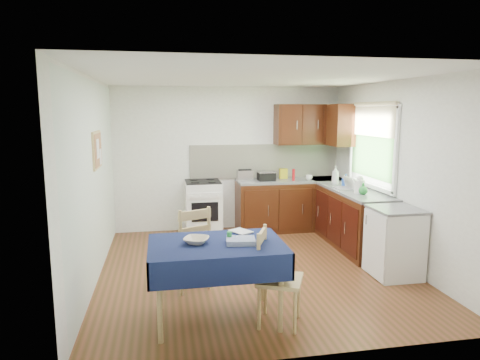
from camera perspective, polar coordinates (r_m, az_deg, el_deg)
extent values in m
plane|color=#4B3114|center=(5.83, 1.89, -11.76)|extent=(4.20, 4.20, 0.00)
cube|color=white|center=(5.46, 2.03, 13.55)|extent=(4.00, 4.20, 0.02)
cube|color=silver|center=(7.56, -1.46, 2.84)|extent=(4.00, 0.02, 2.50)
cube|color=silver|center=(3.53, 9.33, -4.61)|extent=(4.00, 0.02, 2.50)
cube|color=silver|center=(5.45, -19.06, -0.13)|extent=(0.02, 4.20, 2.50)
cube|color=silver|center=(6.25, 20.18, 0.95)|extent=(0.02, 4.20, 2.50)
cube|color=black|center=(7.64, 6.74, -3.39)|extent=(1.90, 0.60, 0.86)
cube|color=black|center=(6.83, 14.85, -5.15)|extent=(0.60, 1.70, 0.86)
cube|color=slate|center=(7.55, 6.80, -0.06)|extent=(1.90, 0.60, 0.04)
cube|color=slate|center=(6.73, 15.00, -1.44)|extent=(0.60, 1.70, 0.04)
cube|color=slate|center=(7.77, 11.38, 0.08)|extent=(0.60, 0.60, 0.04)
cube|color=white|center=(7.68, 3.36, 2.55)|extent=(2.70, 0.02, 0.60)
cube|color=black|center=(7.69, 9.17, 7.32)|extent=(1.20, 0.35, 0.70)
cube|color=black|center=(7.45, 13.38, 7.14)|extent=(0.35, 0.50, 0.70)
cube|color=white|center=(7.33, -4.94, -3.73)|extent=(0.60, 0.60, 0.90)
cube|color=black|center=(7.25, -4.99, -0.22)|extent=(0.58, 0.58, 0.02)
cube|color=black|center=(7.04, -4.69, -4.27)|extent=(0.44, 0.01, 0.32)
cube|color=#2A5322|center=(6.82, 17.21, 3.86)|extent=(0.01, 1.40, 0.85)
cube|color=white|center=(6.79, 17.36, 9.33)|extent=(0.04, 1.48, 0.06)
cube|color=white|center=(6.88, 16.88, -0.70)|extent=(0.04, 1.48, 0.06)
cube|color=beige|center=(6.78, 17.15, 7.48)|extent=(0.02, 1.36, 0.44)
cube|color=white|center=(5.81, 19.92, -7.97)|extent=(0.55, 0.58, 0.85)
cube|color=slate|center=(5.70, 20.17, -3.69)|extent=(0.58, 0.60, 0.03)
cube|color=tan|center=(5.70, -18.55, 3.84)|extent=(0.02, 0.62, 0.47)
cube|color=#9C6141|center=(5.69, -18.40, 3.84)|extent=(0.01, 0.56, 0.41)
cube|color=white|center=(5.61, -18.42, 3.98)|extent=(0.00, 0.18, 0.24)
cube|color=white|center=(5.82, -18.10, 2.97)|extent=(0.00, 0.15, 0.20)
cube|color=#0E1539|center=(4.25, -3.15, -8.59)|extent=(1.28, 0.86, 0.03)
cube|color=#0E1539|center=(3.88, -2.29, -12.15)|extent=(1.32, 0.02, 0.26)
cube|color=#0E1539|center=(4.70, -3.83, -8.31)|extent=(1.32, 0.02, 0.26)
cube|color=#0E1539|center=(4.26, -12.01, -10.37)|extent=(0.02, 0.90, 0.26)
cube|color=#0E1539|center=(4.41, 5.40, -9.51)|extent=(0.02, 0.90, 0.26)
cylinder|color=tan|center=(4.04, -10.67, -15.81)|extent=(0.05, 0.05, 0.77)
cylinder|color=tan|center=(4.18, 5.46, -14.81)|extent=(0.05, 0.05, 0.77)
cylinder|color=tan|center=(4.68, -10.66, -12.23)|extent=(0.05, 0.05, 0.77)
cylinder|color=tan|center=(4.80, 3.14, -11.53)|extent=(0.05, 0.05, 0.77)
cube|color=tan|center=(5.16, -6.91, -9.08)|extent=(0.57, 0.57, 0.04)
cube|color=tan|center=(4.89, -6.04, -5.60)|extent=(0.38, 0.18, 0.31)
cylinder|color=tan|center=(5.46, -5.94, -10.64)|extent=(0.04, 0.04, 0.47)
cylinder|color=tan|center=(5.33, -9.46, -11.24)|extent=(0.04, 0.04, 0.47)
cylinder|color=tan|center=(5.16, -4.16, -11.81)|extent=(0.04, 0.04, 0.47)
cylinder|color=tan|center=(5.02, -7.85, -12.51)|extent=(0.04, 0.04, 0.47)
cube|color=tan|center=(4.31, 5.32, -13.12)|extent=(0.56, 0.56, 0.04)
cube|color=tan|center=(4.21, 2.93, -8.51)|extent=(0.18, 0.36, 0.30)
cylinder|color=tan|center=(4.22, 7.33, -16.97)|extent=(0.04, 0.04, 0.45)
cylinder|color=tan|center=(4.53, 7.81, -15.09)|extent=(0.04, 0.04, 0.45)
cylinder|color=tan|center=(4.27, 2.57, -16.62)|extent=(0.04, 0.04, 0.45)
cylinder|color=tan|center=(4.57, 3.40, -14.79)|extent=(0.04, 0.04, 0.45)
cube|color=#B7B7BC|center=(7.31, 0.65, 0.60)|extent=(0.27, 0.17, 0.19)
cube|color=black|center=(7.29, 0.65, 1.40)|extent=(0.23, 0.02, 0.02)
cube|color=black|center=(7.39, 3.53, 0.46)|extent=(0.28, 0.25, 0.13)
cube|color=#B7B7BC|center=(7.37, 3.54, 1.12)|extent=(0.28, 0.25, 0.03)
cylinder|color=red|center=(7.39, 7.15, 0.68)|extent=(0.05, 0.05, 0.20)
cube|color=gold|center=(7.61, 5.80, 0.85)|extent=(0.15, 0.11, 0.18)
cube|color=gray|center=(6.79, 14.25, -1.06)|extent=(0.40, 0.31, 0.02)
cylinder|color=white|center=(6.77, 14.28, -0.35)|extent=(0.05, 0.19, 0.19)
cylinder|color=white|center=(6.46, 15.68, -0.87)|extent=(0.15, 0.15, 0.19)
sphere|color=white|center=(6.44, 15.73, 0.13)|extent=(0.10, 0.10, 0.10)
imported|color=white|center=(7.49, 9.19, 0.32)|extent=(0.15, 0.15, 0.09)
imported|color=white|center=(7.12, 12.60, 0.63)|extent=(0.14, 0.14, 0.30)
imported|color=blue|center=(6.95, 13.88, -0.06)|extent=(0.13, 0.13, 0.20)
imported|color=green|center=(6.38, 16.11, -1.12)|extent=(0.14, 0.14, 0.17)
imported|color=beige|center=(4.25, -5.84, -8.01)|extent=(0.31, 0.31, 0.06)
imported|color=white|center=(4.54, -0.67, -7.09)|extent=(0.26, 0.28, 0.02)
cylinder|color=#24863A|center=(4.28, -1.44, -7.55)|extent=(0.05, 0.05, 0.10)
cube|color=navy|center=(4.22, 0.10, -8.12)|extent=(0.31, 0.26, 0.05)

